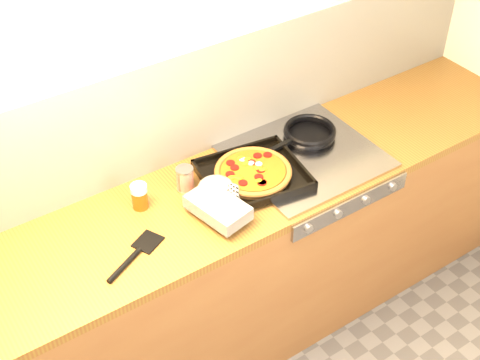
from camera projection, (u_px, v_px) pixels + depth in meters
room_shell at (177, 111)px, 2.70m from camera, size 3.20×3.20×3.20m
counter_run at (219, 272)px, 2.97m from camera, size 3.20×0.62×0.90m
stovetop at (305, 156)px, 2.87m from camera, size 0.60×0.56×0.02m
pizza_on_tray at (243, 181)px, 2.68m from camera, size 0.56×0.45×0.07m
frying_pan at (309, 133)px, 2.95m from camera, size 0.40×0.25×0.04m
tomato_can at (185, 179)px, 2.68m from camera, size 0.09×0.09×0.10m
juice_glass at (140, 196)px, 2.59m from camera, size 0.08×0.08×0.11m
wooden_spoon at (238, 155)px, 2.87m from camera, size 0.30×0.11×0.02m
black_spatula at (134, 255)px, 2.42m from camera, size 0.28×0.17×0.02m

